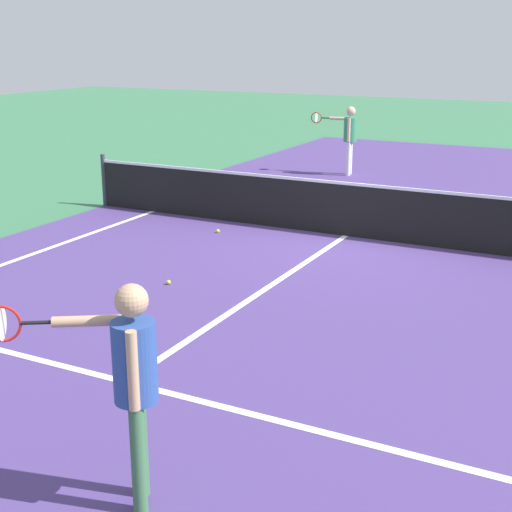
% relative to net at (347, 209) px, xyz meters
% --- Properties ---
extents(ground_plane, '(60.00, 60.00, 0.00)m').
position_rel_net_xyz_m(ground_plane, '(0.00, 0.00, -0.49)').
color(ground_plane, '#38724C').
extents(court_surface_inbounds, '(10.62, 24.40, 0.00)m').
position_rel_net_xyz_m(court_surface_inbounds, '(0.00, 0.00, -0.49)').
color(court_surface_inbounds, '#4C387A').
rests_on(court_surface_inbounds, ground_plane).
extents(line_service_near, '(8.22, 0.10, 0.01)m').
position_rel_net_xyz_m(line_service_near, '(0.00, -6.40, -0.49)').
color(line_service_near, white).
rests_on(line_service_near, ground_plane).
extents(line_center_service, '(0.10, 6.40, 0.01)m').
position_rel_net_xyz_m(line_center_service, '(0.00, -3.20, -0.49)').
color(line_center_service, white).
rests_on(line_center_service, ground_plane).
extents(net, '(10.71, 0.09, 1.07)m').
position_rel_net_xyz_m(net, '(0.00, 0.00, 0.00)').
color(net, '#33383D').
rests_on(net, ground_plane).
extents(player_near, '(1.17, 0.64, 1.74)m').
position_rel_net_xyz_m(player_near, '(1.31, -7.98, 0.60)').
color(player_near, '#3F7247').
rests_on(player_near, ground_plane).
extents(player_far, '(1.24, 0.42, 1.71)m').
position_rel_net_xyz_m(player_far, '(-2.06, 5.64, 0.58)').
color(player_far, white).
rests_on(player_far, ground_plane).
extents(tennis_ball_mid_court, '(0.07, 0.07, 0.07)m').
position_rel_net_xyz_m(tennis_ball_mid_court, '(-1.31, -3.64, -0.46)').
color(tennis_ball_mid_court, '#CCE033').
rests_on(tennis_ball_mid_court, ground_plane).
extents(tennis_ball_near_net, '(0.07, 0.07, 0.07)m').
position_rel_net_xyz_m(tennis_ball_near_net, '(-2.11, -0.85, -0.46)').
color(tennis_ball_near_net, '#CCE033').
rests_on(tennis_ball_near_net, ground_plane).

